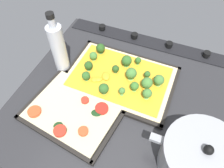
{
  "coord_description": "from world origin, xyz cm",
  "views": [
    {
      "loc": [
        -10.66,
        39.84,
        61.64
      ],
      "look_at": [
        6.02,
        -1.64,
        3.73
      ],
      "focal_mm": 34.63,
      "sensor_mm": 36.0,
      "label": 1
    }
  ],
  "objects_px": {
    "baking_tray_back": "(74,110)",
    "cooking_pot": "(200,159)",
    "oil_bottle": "(59,48)",
    "broccoli_pizza": "(121,76)",
    "baking_tray_front": "(120,79)",
    "veggie_pizza_back": "(74,110)"
  },
  "relations": [
    {
      "from": "baking_tray_back",
      "to": "cooking_pot",
      "type": "height_order",
      "value": "cooking_pot"
    },
    {
      "from": "baking_tray_back",
      "to": "oil_bottle",
      "type": "xyz_separation_m",
      "value": [
        0.13,
        -0.15,
        0.1
      ]
    },
    {
      "from": "baking_tray_back",
      "to": "oil_bottle",
      "type": "bearing_deg",
      "value": -50.08
    },
    {
      "from": "cooking_pot",
      "to": "oil_bottle",
      "type": "relative_size",
      "value": 1.14
    },
    {
      "from": "broccoli_pizza",
      "to": "cooking_pot",
      "type": "relative_size",
      "value": 1.36
    },
    {
      "from": "broccoli_pizza",
      "to": "cooking_pot",
      "type": "height_order",
      "value": "cooking_pot"
    },
    {
      "from": "baking_tray_front",
      "to": "broccoli_pizza",
      "type": "xyz_separation_m",
      "value": [
        -0.0,
        0.0,
        0.02
      ]
    },
    {
      "from": "cooking_pot",
      "to": "baking_tray_back",
      "type": "bearing_deg",
      "value": -5.02
    },
    {
      "from": "oil_bottle",
      "to": "broccoli_pizza",
      "type": "bearing_deg",
      "value": -173.29
    },
    {
      "from": "baking_tray_front",
      "to": "oil_bottle",
      "type": "relative_size",
      "value": 1.64
    },
    {
      "from": "baking_tray_front",
      "to": "veggie_pizza_back",
      "type": "xyz_separation_m",
      "value": [
        0.09,
        0.18,
        0.01
      ]
    },
    {
      "from": "baking_tray_front",
      "to": "broccoli_pizza",
      "type": "height_order",
      "value": "broccoli_pizza"
    },
    {
      "from": "oil_bottle",
      "to": "veggie_pizza_back",
      "type": "bearing_deg",
      "value": 129.33
    },
    {
      "from": "baking_tray_front",
      "to": "baking_tray_back",
      "type": "relative_size",
      "value": 1.22
    },
    {
      "from": "veggie_pizza_back",
      "to": "cooking_pot",
      "type": "bearing_deg",
      "value": 175.67
    },
    {
      "from": "baking_tray_back",
      "to": "baking_tray_front",
      "type": "bearing_deg",
      "value": -117.13
    },
    {
      "from": "cooking_pot",
      "to": "oil_bottle",
      "type": "height_order",
      "value": "oil_bottle"
    },
    {
      "from": "veggie_pizza_back",
      "to": "oil_bottle",
      "type": "height_order",
      "value": "oil_bottle"
    },
    {
      "from": "veggie_pizza_back",
      "to": "broccoli_pizza",
      "type": "bearing_deg",
      "value": -117.06
    },
    {
      "from": "veggie_pizza_back",
      "to": "cooking_pot",
      "type": "xyz_separation_m",
      "value": [
        -0.39,
        0.03,
        0.04
      ]
    },
    {
      "from": "baking_tray_front",
      "to": "cooking_pot",
      "type": "height_order",
      "value": "cooking_pot"
    },
    {
      "from": "broccoli_pizza",
      "to": "cooking_pot",
      "type": "bearing_deg",
      "value": 144.27
    }
  ]
}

